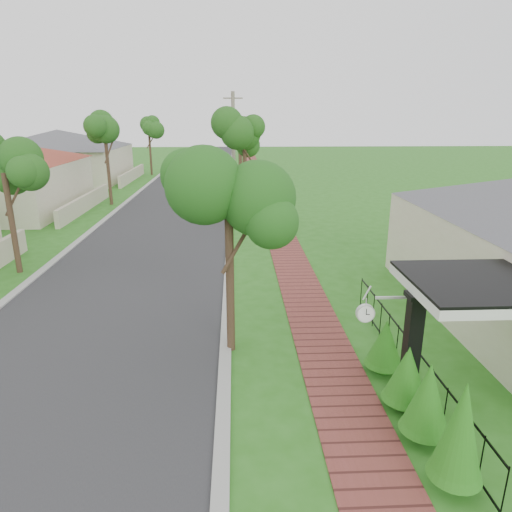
# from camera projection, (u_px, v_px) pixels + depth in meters

# --- Properties ---
(ground) EXTENTS (160.00, 160.00, 0.00)m
(ground) POSITION_uv_depth(u_px,v_px,m) (196.00, 382.00, 10.53)
(ground) COLOR #296818
(ground) RESTS_ON ground
(road) EXTENTS (7.00, 120.00, 0.02)m
(road) POSITION_uv_depth(u_px,v_px,m) (174.00, 210.00, 29.47)
(road) COLOR #28282B
(road) RESTS_ON ground
(kerb_right) EXTENTS (0.30, 120.00, 0.10)m
(kerb_right) POSITION_uv_depth(u_px,v_px,m) (231.00, 209.00, 29.63)
(kerb_right) COLOR #9E9E99
(kerb_right) RESTS_ON ground
(kerb_left) EXTENTS (0.30, 120.00, 0.10)m
(kerb_left) POSITION_uv_depth(u_px,v_px,m) (117.00, 210.00, 29.31)
(kerb_left) COLOR #9E9E99
(kerb_left) RESTS_ON ground
(sidewalk) EXTENTS (1.50, 120.00, 0.03)m
(sidewalk) POSITION_uv_depth(u_px,v_px,m) (270.00, 209.00, 29.74)
(sidewalk) COLOR brown
(sidewalk) RESTS_ON ground
(porch_post) EXTENTS (0.48, 0.48, 2.52)m
(porch_post) POSITION_uv_depth(u_px,v_px,m) (411.00, 356.00, 9.44)
(porch_post) COLOR black
(porch_post) RESTS_ON ground
(picket_fence) EXTENTS (0.03, 8.02, 1.00)m
(picket_fence) POSITION_uv_depth(u_px,v_px,m) (407.00, 356.00, 10.58)
(picket_fence) COLOR black
(picket_fence) RESTS_ON ground
(street_trees) EXTENTS (10.70, 37.65, 5.89)m
(street_trees) POSITION_uv_depth(u_px,v_px,m) (184.00, 133.00, 34.65)
(street_trees) COLOR #382619
(street_trees) RESTS_ON ground
(hedge_row) EXTENTS (0.84, 4.42, 2.09)m
(hedge_row) POSITION_uv_depth(u_px,v_px,m) (417.00, 389.00, 8.89)
(hedge_row) COLOR #1C6213
(hedge_row) RESTS_ON ground
(far_house_grey) EXTENTS (15.56, 15.56, 4.60)m
(far_house_grey) POSITION_uv_depth(u_px,v_px,m) (60.00, 155.00, 41.60)
(far_house_grey) COLOR beige
(far_house_grey) RESTS_ON ground
(parked_car_red) EXTENTS (1.76, 3.87, 1.29)m
(parked_car_red) POSITION_uv_depth(u_px,v_px,m) (215.00, 197.00, 30.46)
(parked_car_red) COLOR maroon
(parked_car_red) RESTS_ON ground
(parked_car_white) EXTENTS (1.91, 4.36, 1.39)m
(parked_car_white) POSITION_uv_depth(u_px,v_px,m) (228.00, 183.00, 35.91)
(parked_car_white) COLOR white
(parked_car_white) RESTS_ON ground
(near_tree) EXTENTS (1.89, 1.89, 4.84)m
(near_tree) POSITION_uv_depth(u_px,v_px,m) (229.00, 205.00, 10.85)
(near_tree) COLOR #382619
(near_tree) RESTS_ON ground
(utility_pole) EXTENTS (1.20, 0.24, 7.24)m
(utility_pole) POSITION_uv_depth(u_px,v_px,m) (234.00, 151.00, 28.55)
(utility_pole) COLOR gray
(utility_pole) RESTS_ON ground
(station_clock) EXTENTS (1.05, 0.13, 0.57)m
(station_clock) POSITION_uv_depth(u_px,v_px,m) (367.00, 312.00, 9.54)
(station_clock) COLOR silver
(station_clock) RESTS_ON ground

